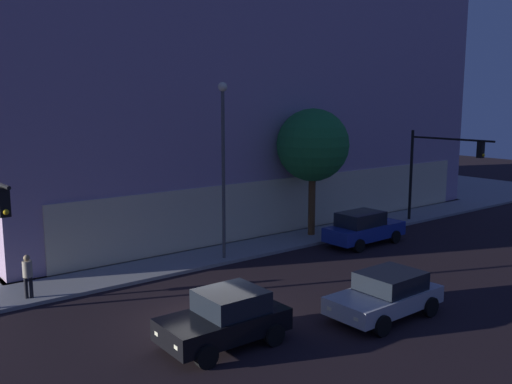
# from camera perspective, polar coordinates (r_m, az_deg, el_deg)

# --- Properties ---
(ground_plane) EXTENTS (120.00, 120.00, 0.00)m
(ground_plane) POSITION_cam_1_polar(r_m,az_deg,el_deg) (20.05, -4.77, -12.99)
(ground_plane) COLOR black
(modern_building) EXTENTS (32.71, 22.39, 20.58)m
(modern_building) POSITION_cam_1_polar(r_m,az_deg,el_deg) (40.93, -6.03, 12.96)
(modern_building) COLOR #4C4C51
(modern_building) RESTS_ON ground
(traffic_light_far_corner) EXTENTS (0.33, 5.44, 5.63)m
(traffic_light_far_corner) POSITION_cam_1_polar(r_m,az_deg,el_deg) (35.22, 18.00, 3.01)
(traffic_light_far_corner) COLOR black
(traffic_light_far_corner) RESTS_ON sidewalk_corner
(street_lamp_sidewalk) EXTENTS (0.44, 0.44, 8.28)m
(street_lamp_sidewalk) POSITION_cam_1_polar(r_m,az_deg,el_deg) (26.04, -3.37, 4.30)
(street_lamp_sidewalk) COLOR #4D4D4D
(street_lamp_sidewalk) RESTS_ON sidewalk_corner
(sidewalk_tree) EXTENTS (3.99, 3.99, 7.03)m
(sidewalk_tree) POSITION_cam_1_polar(r_m,az_deg,el_deg) (30.86, 5.81, 4.75)
(sidewalk_tree) COLOR brown
(sidewalk_tree) RESTS_ON sidewalk_corner
(pedestrian_waiting) EXTENTS (0.36, 0.36, 1.70)m
(pedestrian_waiting) POSITION_cam_1_polar(r_m,az_deg,el_deg) (23.07, -22.27, -7.61)
(pedestrian_waiting) COLOR black
(pedestrian_waiting) RESTS_ON sidewalk_corner
(car_black) EXTENTS (4.05, 2.24, 1.72)m
(car_black) POSITION_cam_1_polar(r_m,az_deg,el_deg) (17.95, -3.14, -12.71)
(car_black) COLOR black
(car_black) RESTS_ON ground
(car_silver) EXTENTS (4.37, 2.28, 1.59)m
(car_silver) POSITION_cam_1_polar(r_m,az_deg,el_deg) (20.61, 13.12, -10.12)
(car_silver) COLOR #B7BABF
(car_silver) RESTS_ON ground
(car_blue) EXTENTS (4.77, 2.10, 1.79)m
(car_blue) POSITION_cam_1_polar(r_m,az_deg,el_deg) (30.27, 10.91, -3.61)
(car_blue) COLOR navy
(car_blue) RESTS_ON ground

